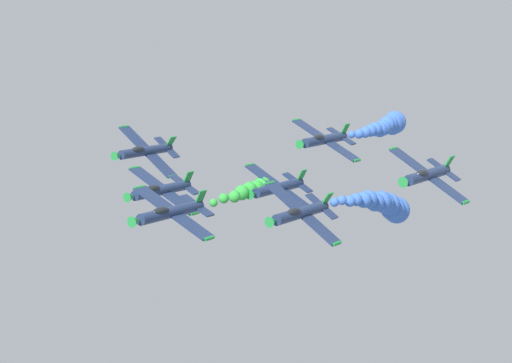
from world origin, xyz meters
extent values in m
cylinder|color=navy|center=(-0.03, 14.59, 132.26)|extent=(1.47, 9.00, 1.47)
cone|color=#1E8438|center=(-0.03, 19.69, 132.26)|extent=(1.40, 1.20, 1.40)
cube|color=navy|center=(0.01, 14.19, 132.17)|extent=(8.35, 1.90, 4.19)
cylinder|color=#1E8438|center=(-4.12, 14.19, 130.16)|extent=(0.48, 1.40, 0.48)
cylinder|color=#1E8438|center=(4.15, 14.19, 134.19)|extent=(0.48, 1.40, 0.48)
cube|color=navy|center=(-0.06, 10.59, 132.31)|extent=(3.49, 1.20, 1.83)
cube|color=#1E8438|center=(-0.46, 10.49, 133.13)|extent=(0.83, 1.10, 1.50)
ellipsoid|color=black|center=(-0.25, 16.39, 132.71)|extent=(1.03, 2.20, 0.98)
sphere|color=green|center=(0.05, 7.65, 132.14)|extent=(0.83, 0.83, 0.83)
sphere|color=green|center=(0.18, 5.70, 132.30)|extent=(1.06, 1.06, 1.06)
sphere|color=green|center=(0.19, 3.75, 132.20)|extent=(1.27, 1.27, 1.27)
sphere|color=green|center=(0.60, 1.80, 132.30)|extent=(1.62, 1.62, 1.62)
sphere|color=green|center=(0.93, -0.15, 132.31)|extent=(1.69, 1.69, 1.69)
sphere|color=green|center=(1.35, -2.10, 132.09)|extent=(1.88, 1.88, 1.88)
sphere|color=green|center=(1.84, -4.04, 132.04)|extent=(2.24, 2.24, 2.24)
cylinder|color=navy|center=(-8.89, 5.53, 131.71)|extent=(1.53, 9.00, 1.53)
cone|color=#1E8438|center=(-8.89, 10.63, 131.71)|extent=(1.45, 1.20, 1.45)
cube|color=navy|center=(-8.84, 5.13, 131.63)|extent=(7.69, 1.90, 5.35)
cylinder|color=#1E8438|center=(-12.63, 5.13, 129.03)|extent=(0.50, 1.40, 0.50)
cylinder|color=#1E8438|center=(-5.04, 5.13, 134.23)|extent=(0.50, 1.40, 0.50)
cube|color=navy|center=(-8.92, 1.53, 131.75)|extent=(3.24, 1.20, 2.30)
cube|color=#1E8438|center=(-9.44, 1.43, 132.51)|extent=(1.02, 1.10, 1.40)
ellipsoid|color=black|center=(-9.17, 7.33, 132.12)|extent=(1.06, 2.20, 1.03)
sphere|color=blue|center=(-8.85, -1.21, 131.76)|extent=(0.96, 0.96, 0.96)
sphere|color=blue|center=(-8.78, -2.96, 131.70)|extent=(1.02, 1.02, 1.02)
sphere|color=blue|center=(-8.78, -4.70, 131.35)|extent=(1.21, 1.21, 1.21)
sphere|color=blue|center=(-8.59, -6.45, 131.23)|extent=(1.40, 1.40, 1.40)
sphere|color=blue|center=(-8.60, -8.19, 130.98)|extent=(1.80, 1.80, 1.80)
sphere|color=blue|center=(-8.33, -9.94, 130.75)|extent=(2.01, 2.01, 2.01)
sphere|color=blue|center=(-8.23, -11.68, 130.18)|extent=(2.15, 2.15, 2.15)
sphere|color=blue|center=(-8.11, -13.42, 129.98)|extent=(2.41, 2.41, 2.41)
sphere|color=blue|center=(-7.62, -15.17, 129.53)|extent=(2.47, 2.47, 2.47)
sphere|color=blue|center=(-7.43, -16.91, 129.09)|extent=(2.61, 2.61, 2.61)
sphere|color=blue|center=(-7.11, -18.66, 128.26)|extent=(2.94, 2.94, 2.94)
sphere|color=blue|center=(-6.79, -20.40, 127.75)|extent=(3.22, 3.22, 3.22)
cylinder|color=navy|center=(9.05, 4.68, 132.20)|extent=(1.48, 9.00, 1.48)
cone|color=#1E8438|center=(9.05, 9.78, 132.20)|extent=(1.41, 1.20, 1.41)
cube|color=navy|center=(9.09, 4.28, 132.11)|extent=(8.26, 1.90, 4.37)
cylinder|color=#1E8438|center=(5.00, 4.28, 130.01)|extent=(0.48, 1.40, 0.48)
cylinder|color=#1E8438|center=(13.19, 4.28, 134.22)|extent=(0.48, 1.40, 0.48)
cube|color=navy|center=(9.03, 0.68, 132.25)|extent=(3.46, 1.20, 1.90)
cube|color=#1E8438|center=(8.61, 0.58, 133.06)|extent=(0.86, 1.10, 1.49)
ellipsoid|color=black|center=(8.82, 6.48, 132.64)|extent=(1.03, 2.20, 0.99)
cylinder|color=navy|center=(-0.23, -4.13, 132.10)|extent=(1.49, 9.00, 1.49)
cone|color=#1E8438|center=(-0.23, 0.97, 132.10)|extent=(1.42, 1.20, 1.42)
cube|color=navy|center=(-0.18, -4.53, 132.01)|extent=(8.15, 1.90, 4.59)
cylinder|color=#1E8438|center=(-4.21, -4.53, 129.79)|extent=(0.49, 1.40, 0.49)
cylinder|color=#1E8438|center=(3.85, -4.53, 134.23)|extent=(0.49, 1.40, 0.49)
cube|color=navy|center=(-0.26, -8.13, 132.14)|extent=(3.42, 1.20, 1.99)
cube|color=#1E8438|center=(-0.70, -8.23, 132.94)|extent=(0.89, 1.10, 1.47)
ellipsoid|color=black|center=(-0.47, -2.33, 132.53)|extent=(1.04, 2.20, 1.00)
cylinder|color=navy|center=(-17.86, -3.96, 134.99)|extent=(1.51, 9.00, 1.51)
cone|color=#1E8438|center=(-17.86, 1.14, 134.99)|extent=(1.43, 1.20, 1.43)
cube|color=navy|center=(-17.81, -4.36, 134.91)|extent=(7.97, 1.90, 4.91)
cylinder|color=#1E8438|center=(-21.74, -4.36, 132.53)|extent=(0.49, 1.40, 0.49)
cylinder|color=#1E8438|center=(-13.87, -4.36, 137.28)|extent=(0.49, 1.40, 0.49)
cube|color=navy|center=(-17.88, -7.96, 135.03)|extent=(3.35, 1.20, 2.12)
cube|color=#1E8438|center=(-18.36, -8.06, 135.82)|extent=(0.95, 1.10, 1.44)
ellipsoid|color=black|center=(-18.11, -2.16, 135.41)|extent=(1.05, 2.20, 1.01)
cylinder|color=navy|center=(18.71, -4.39, 134.81)|extent=(1.54, 9.00, 1.54)
cone|color=#1E8438|center=(18.71, 0.71, 134.81)|extent=(1.46, 1.20, 1.46)
cube|color=navy|center=(18.77, -4.79, 134.73)|extent=(7.49, 1.90, 5.63)
cylinder|color=#1E8438|center=(15.08, -4.79, 131.99)|extent=(0.50, 1.40, 0.50)
cylinder|color=#1E8438|center=(22.46, -4.79, 137.48)|extent=(0.50, 1.40, 0.50)
cube|color=navy|center=(18.68, -8.39, 134.85)|extent=(3.16, 1.20, 2.41)
cube|color=#1E8438|center=(18.14, -8.49, 135.59)|extent=(1.07, 1.10, 1.37)
ellipsoid|color=black|center=(18.42, -2.59, 135.21)|extent=(1.06, 2.20, 1.04)
cylinder|color=navy|center=(-0.57, -13.67, 136.52)|extent=(1.48, 9.00, 1.48)
cone|color=#1E8438|center=(-0.57, -8.57, 136.52)|extent=(1.41, 1.20, 1.41)
cube|color=navy|center=(-0.52, -14.07, 136.43)|extent=(8.26, 1.90, 4.37)
cylinder|color=#1E8438|center=(-4.61, -14.07, 134.32)|extent=(0.48, 1.40, 0.48)
cylinder|color=#1E8438|center=(3.57, -14.07, 138.53)|extent=(0.48, 1.40, 0.48)
cube|color=navy|center=(-0.59, -17.67, 136.56)|extent=(3.46, 1.20, 1.90)
cube|color=#1E8438|center=(-1.01, -17.77, 137.38)|extent=(0.86, 1.10, 1.49)
ellipsoid|color=black|center=(-0.79, -11.87, 136.96)|extent=(1.03, 2.20, 0.99)
sphere|color=blue|center=(-0.43, -20.56, 136.49)|extent=(0.95, 0.95, 0.95)
sphere|color=blue|center=(-0.47, -22.44, 136.40)|extent=(1.19, 1.19, 1.19)
sphere|color=blue|center=(-0.38, -24.33, 136.44)|extent=(1.44, 1.44, 1.44)
sphere|color=blue|center=(-0.13, -26.22, 136.47)|extent=(1.61, 1.61, 1.61)
sphere|color=blue|center=(0.14, -28.10, 136.47)|extent=(1.84, 1.84, 1.84)
sphere|color=blue|center=(0.43, -29.99, 136.23)|extent=(1.99, 1.99, 1.99)
sphere|color=blue|center=(0.93, -31.88, 136.27)|extent=(2.15, 2.15, 2.15)
sphere|color=blue|center=(1.30, -33.76, 136.50)|extent=(2.30, 2.30, 2.30)
sphere|color=blue|center=(1.80, -35.65, 136.41)|extent=(2.42, 2.42, 2.42)
sphere|color=blue|center=(2.28, -37.54, 136.08)|extent=(2.71, 2.71, 2.71)
sphere|color=blue|center=(3.11, -39.43, 136.10)|extent=(3.00, 3.00, 3.00)
sphere|color=blue|center=(3.73, -41.31, 136.10)|extent=(3.25, 3.25, 3.25)
camera|label=1|loc=(-58.02, 87.80, 149.71)|focal=70.48mm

